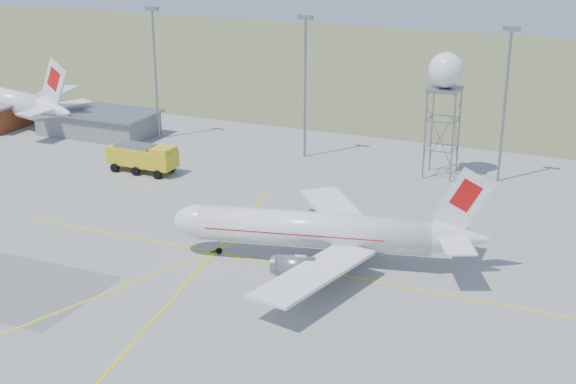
% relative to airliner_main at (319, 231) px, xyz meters
% --- Properties ---
extents(grass_strip, '(400.00, 120.00, 0.03)m').
position_rel_airliner_main_xyz_m(grass_strip, '(-5.41, 107.68, -3.38)').
color(grass_strip, '#61713E').
rests_on(grass_strip, ground).
extents(building_grey, '(19.00, 10.00, 3.90)m').
position_rel_airliner_main_xyz_m(building_grey, '(-50.41, 31.68, -1.42)').
color(building_grey, gray).
rests_on(building_grey, ground).
extents(mast_a, '(2.20, 0.50, 20.50)m').
position_rel_airliner_main_xyz_m(mast_a, '(-40.41, 33.68, 8.67)').
color(mast_a, slate).
rests_on(mast_a, ground).
extents(mast_b, '(2.20, 0.50, 20.50)m').
position_rel_airliner_main_xyz_m(mast_b, '(-15.41, 33.68, 8.67)').
color(mast_b, slate).
rests_on(mast_b, ground).
extents(mast_c, '(2.20, 0.50, 20.50)m').
position_rel_airliner_main_xyz_m(mast_c, '(12.59, 33.68, 8.67)').
color(mast_c, slate).
rests_on(mast_c, ground).
extents(airliner_main, '(32.38, 30.93, 11.09)m').
position_rel_airliner_main_xyz_m(airliner_main, '(0.00, 0.00, 0.00)').
color(airliner_main, silver).
rests_on(airliner_main, ground).
extents(radar_tower, '(4.66, 4.66, 16.88)m').
position_rel_airliner_main_xyz_m(radar_tower, '(4.91, 32.59, 6.08)').
color(radar_tower, slate).
rests_on(radar_tower, ground).
extents(fire_truck, '(10.01, 4.25, 3.96)m').
position_rel_airliner_main_xyz_m(fire_truck, '(-32.89, 18.06, -1.50)').
color(fire_truck, gold).
rests_on(fire_truck, ground).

